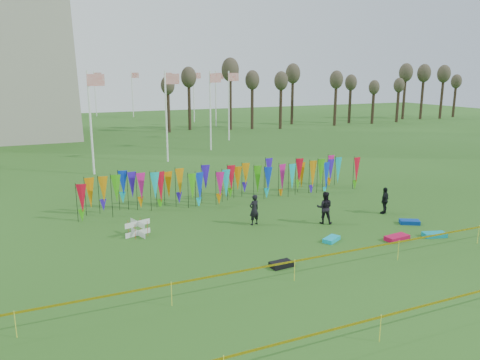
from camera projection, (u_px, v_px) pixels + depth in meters
name	position (u px, v px, depth m)	size (l,w,h in m)	color
ground	(310.00, 252.00, 21.00)	(160.00, 160.00, 0.00)	#244F16
flagpole_ring	(3.00, 104.00, 57.30)	(57.40, 56.16, 8.00)	white
banner_row	(233.00, 179.00, 29.23)	(18.64, 0.64, 2.24)	black
caution_tape_near	(336.00, 254.00, 18.71)	(26.00, 0.02, 0.90)	#E1C804
caution_tape_far	(424.00, 307.00, 14.55)	(26.00, 0.02, 0.90)	#E1C804
tree_line	(335.00, 83.00, 71.43)	(53.92, 1.92, 7.84)	#3C2C1E
box_kite	(138.00, 228.00, 23.03)	(0.70, 0.70, 0.78)	red
person_left	(254.00, 210.00, 24.62)	(0.60, 0.44, 1.65)	black
person_mid	(325.00, 208.00, 24.82)	(0.85, 0.52, 1.75)	black
person_right	(385.00, 200.00, 26.59)	(0.90, 0.51, 1.54)	black
kite_bag_turquoise	(331.00, 239.00, 22.37)	(0.96, 0.48, 0.19)	#0EB5D4
kite_bag_blue	(410.00, 222.00, 24.90)	(1.01, 0.53, 0.21)	#09389F
kite_bag_red	(397.00, 238.00, 22.53)	(1.23, 0.56, 0.22)	#C00C3F
kite_bag_black	(281.00, 264.00, 19.43)	(0.93, 0.54, 0.22)	black
kite_bag_teal	(434.00, 235.00, 22.97)	(1.11, 0.53, 0.21)	#0B96A6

